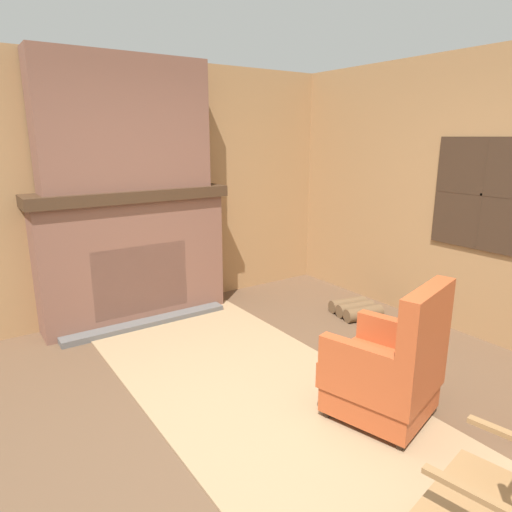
% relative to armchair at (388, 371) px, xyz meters
% --- Properties ---
extents(ground_plane, '(14.00, 14.00, 0.00)m').
position_rel_armchair_xyz_m(ground_plane, '(-0.38, -0.75, -0.36)').
color(ground_plane, brown).
extents(wood_panel_wall_left, '(0.06, 5.62, 2.64)m').
position_rel_armchair_xyz_m(wood_panel_wall_left, '(-2.92, -0.75, 0.96)').
color(wood_panel_wall_left, '#9E7247').
rests_on(wood_panel_wall_left, ground).
extents(wood_panel_wall_back, '(5.62, 0.09, 2.64)m').
position_rel_armchair_xyz_m(wood_panel_wall_back, '(-0.38, 1.79, 0.96)').
color(wood_panel_wall_back, '#9E7247').
rests_on(wood_panel_wall_back, ground).
extents(fireplace_hearth, '(0.59, 1.99, 1.37)m').
position_rel_armchair_xyz_m(fireplace_hearth, '(-2.69, -0.75, 0.32)').
color(fireplace_hearth, brown).
rests_on(fireplace_hearth, ground).
extents(chimney_breast, '(0.33, 1.66, 1.26)m').
position_rel_armchair_xyz_m(chimney_breast, '(-2.70, -0.75, 1.63)').
color(chimney_breast, brown).
rests_on(chimney_breast, fireplace_hearth).
extents(area_rug, '(3.92, 1.62, 0.01)m').
position_rel_armchair_xyz_m(area_rug, '(-0.64, -0.53, -0.35)').
color(area_rug, '#997A56').
rests_on(area_rug, ground).
extents(armchair, '(0.79, 0.77, 0.99)m').
position_rel_armchair_xyz_m(armchair, '(0.00, 0.00, 0.00)').
color(armchair, '#A84723').
rests_on(armchair, ground).
extents(firewood_stack, '(0.50, 0.50, 0.14)m').
position_rel_armchair_xyz_m(firewood_stack, '(-1.44, 1.22, -0.29)').
color(firewood_stack, brown).
rests_on(firewood_stack, ground).
extents(oil_lamp_vase, '(0.12, 0.12, 0.31)m').
position_rel_armchair_xyz_m(oil_lamp_vase, '(-2.74, -1.06, 1.12)').
color(oil_lamp_vase, '#99B29E').
rests_on(oil_lamp_vase, fireplace_hearth).
extents(storage_case, '(0.13, 0.27, 0.14)m').
position_rel_armchair_xyz_m(storage_case, '(-2.74, -0.45, 1.07)').
color(storage_case, brown).
rests_on(storage_case, fireplace_hearth).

